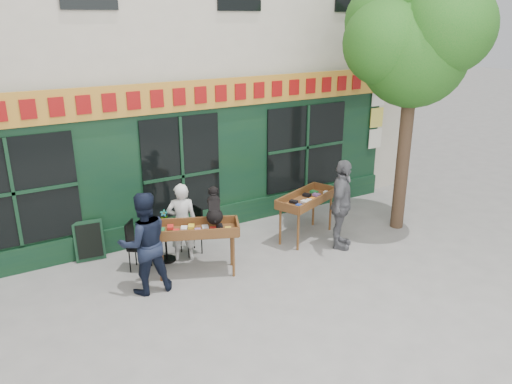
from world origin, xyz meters
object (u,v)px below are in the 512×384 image
book_cart_center (196,232)px  man_left (144,243)px  woman (182,222)px  man_right (341,205)px  bistro_table (165,235)px  book_cart_right (307,201)px  dog (214,205)px

book_cart_center → man_left: size_ratio=0.90×
woman → book_cart_center: bearing=113.5°
man_right → bistro_table: man_right is taller
bistro_table → man_left: man_left is taller
book_cart_right → bistro_table: size_ratio=2.14×
book_cart_center → man_left: man_left is taller
man_right → man_left: size_ratio=1.03×
man_right → dog: bearing=129.4°
man_right → book_cart_center: bearing=129.5°
dog → man_left: size_ratio=0.33×
book_cart_center → bistro_table: 0.87m
man_right → bistro_table: bearing=117.9°
dog → woman: (-0.35, 0.70, -0.51)m
woman → dog: bearing=140.1°
bistro_table → man_left: bearing=-127.9°
dog → bistro_table: dog is taller
dog → bistro_table: 1.29m
book_cart_center → woman: woman is taller
bistro_table → man_left: (-0.70, -0.90, 0.35)m
dog → man_right: 2.68m
book_cart_right → man_right: 0.81m
dog → bistro_table: size_ratio=0.79×
book_cart_center → book_cart_right: bearing=29.3°
book_cart_center → bistro_table: bearing=135.4°
man_right → bistro_table: 3.53m
book_cart_right → man_left: size_ratio=0.90×
man_left → bistro_table: bearing=-124.0°
bistro_table → man_left: size_ratio=0.42×
woman → man_left: bearing=61.3°
woman → man_right: size_ratio=0.84×
woman → man_right: man_right is taller
man_right → man_left: 3.99m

